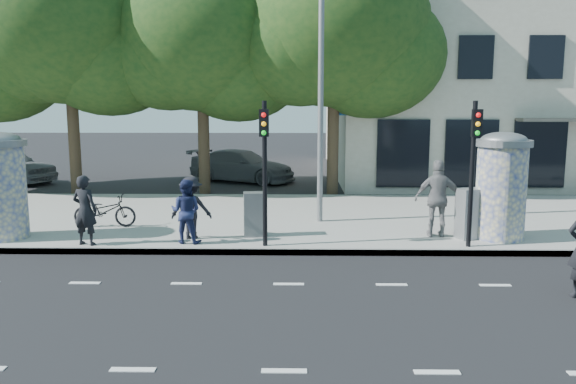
{
  "coord_description": "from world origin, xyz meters",
  "views": [
    {
      "loc": [
        0.17,
        -9.1,
        3.47
      ],
      "look_at": [
        -0.05,
        3.5,
        1.49
      ],
      "focal_mm": 35.0,
      "sensor_mm": 36.0,
      "label": 1
    }
  ],
  "objects_px": {
    "bicycle": "(105,211)",
    "car_left": "(6,166)",
    "traffic_pole_far": "(473,159)",
    "ped_c": "(186,211)",
    "ped_b": "(85,210)",
    "ped_d": "(191,208)",
    "street_lamp": "(321,55)",
    "cabinet_right": "(470,214)",
    "ad_column_left": "(0,183)",
    "cabinet_left": "(255,214)",
    "traffic_pole_near": "(265,158)",
    "car_right": "(242,166)",
    "ad_column_right": "(501,183)",
    "ped_e": "(438,198)"
  },
  "relations": [
    {
      "from": "bicycle",
      "to": "car_left",
      "type": "bearing_deg",
      "value": 36.38
    },
    {
      "from": "traffic_pole_far",
      "to": "ped_c",
      "type": "relative_size",
      "value": 2.19
    },
    {
      "from": "ped_b",
      "to": "ped_d",
      "type": "xyz_separation_m",
      "value": [
        2.39,
        0.7,
        -0.07
      ]
    },
    {
      "from": "bicycle",
      "to": "ped_b",
      "type": "bearing_deg",
      "value": -175.92
    },
    {
      "from": "street_lamp",
      "to": "ped_d",
      "type": "xyz_separation_m",
      "value": [
        -3.28,
        -2.08,
        -3.87
      ]
    },
    {
      "from": "ped_c",
      "to": "cabinet_right",
      "type": "distance_m",
      "value": 7.0
    },
    {
      "from": "street_lamp",
      "to": "ped_b",
      "type": "bearing_deg",
      "value": -153.85
    },
    {
      "from": "ad_column_left",
      "to": "bicycle",
      "type": "height_order",
      "value": "ad_column_left"
    },
    {
      "from": "traffic_pole_far",
      "to": "cabinet_left",
      "type": "distance_m",
      "value": 5.44
    },
    {
      "from": "traffic_pole_near",
      "to": "car_right",
      "type": "bearing_deg",
      "value": 98.11
    },
    {
      "from": "traffic_pole_near",
      "to": "cabinet_right",
      "type": "bearing_deg",
      "value": 9.81
    },
    {
      "from": "ad_column_right",
      "to": "ped_d",
      "type": "distance_m",
      "value": 7.71
    },
    {
      "from": "traffic_pole_far",
      "to": "ad_column_right",
      "type": "bearing_deg",
      "value": 42.21
    },
    {
      "from": "ad_column_right",
      "to": "ped_b",
      "type": "height_order",
      "value": "ad_column_right"
    },
    {
      "from": "ped_b",
      "to": "ped_e",
      "type": "height_order",
      "value": "ped_e"
    },
    {
      "from": "traffic_pole_near",
      "to": "ped_e",
      "type": "xyz_separation_m",
      "value": [
        4.3,
        1.06,
        -1.1
      ]
    },
    {
      "from": "ad_column_left",
      "to": "car_left",
      "type": "bearing_deg",
      "value": 117.14
    },
    {
      "from": "bicycle",
      "to": "cabinet_left",
      "type": "xyz_separation_m",
      "value": [
        4.18,
        -1.02,
        0.12
      ]
    },
    {
      "from": "ad_column_left",
      "to": "cabinet_right",
      "type": "bearing_deg",
      "value": 0.82
    },
    {
      "from": "ad_column_left",
      "to": "traffic_pole_far",
      "type": "bearing_deg",
      "value": -3.55
    },
    {
      "from": "car_left",
      "to": "ped_c",
      "type": "bearing_deg",
      "value": -117.31
    },
    {
      "from": "traffic_pole_far",
      "to": "car_right",
      "type": "xyz_separation_m",
      "value": [
        -6.56,
        12.31,
        -1.52
      ]
    },
    {
      "from": "traffic_pole_near",
      "to": "ped_c",
      "type": "bearing_deg",
      "value": 171.07
    },
    {
      "from": "ped_d",
      "to": "cabinet_left",
      "type": "distance_m",
      "value": 1.59
    },
    {
      "from": "traffic_pole_far",
      "to": "bicycle",
      "type": "height_order",
      "value": "traffic_pole_far"
    },
    {
      "from": "traffic_pole_far",
      "to": "car_left",
      "type": "height_order",
      "value": "traffic_pole_far"
    },
    {
      "from": "ped_b",
      "to": "ped_e",
      "type": "distance_m",
      "value": 8.63
    },
    {
      "from": "ad_column_left",
      "to": "cabinet_right",
      "type": "height_order",
      "value": "ad_column_left"
    },
    {
      "from": "bicycle",
      "to": "traffic_pole_near",
      "type": "bearing_deg",
      "value": -117.06
    },
    {
      "from": "traffic_pole_far",
      "to": "bicycle",
      "type": "relative_size",
      "value": 2.02
    },
    {
      "from": "car_right",
      "to": "cabinet_left",
      "type": "bearing_deg",
      "value": -148.54
    },
    {
      "from": "traffic_pole_far",
      "to": "street_lamp",
      "type": "bearing_deg",
      "value": 140.12
    },
    {
      "from": "traffic_pole_far",
      "to": "car_right",
      "type": "relative_size",
      "value": 0.69
    },
    {
      "from": "ped_b",
      "to": "ped_c",
      "type": "distance_m",
      "value": 2.36
    },
    {
      "from": "cabinet_right",
      "to": "ped_d",
      "type": "bearing_deg",
      "value": 161.16
    },
    {
      "from": "bicycle",
      "to": "cabinet_right",
      "type": "height_order",
      "value": "cabinet_right"
    },
    {
      "from": "ped_b",
      "to": "cabinet_left",
      "type": "distance_m",
      "value": 4.07
    },
    {
      "from": "car_left",
      "to": "cabinet_right",
      "type": "bearing_deg",
      "value": -101.39
    },
    {
      "from": "street_lamp",
      "to": "car_right",
      "type": "xyz_separation_m",
      "value": [
        -3.16,
        9.47,
        -4.08
      ]
    },
    {
      "from": "street_lamp",
      "to": "cabinet_left",
      "type": "bearing_deg",
      "value": -133.56
    },
    {
      "from": "ped_d",
      "to": "traffic_pole_near",
      "type": "bearing_deg",
      "value": 155.47
    },
    {
      "from": "ad_column_left",
      "to": "car_left",
      "type": "xyz_separation_m",
      "value": [
        -5.53,
        10.78,
        -0.74
      ]
    },
    {
      "from": "traffic_pole_far",
      "to": "ped_b",
      "type": "distance_m",
      "value": 9.15
    },
    {
      "from": "ped_b",
      "to": "cabinet_left",
      "type": "relative_size",
      "value": 1.5
    },
    {
      "from": "traffic_pole_far",
      "to": "ped_e",
      "type": "distance_m",
      "value": 1.61
    },
    {
      "from": "ped_b",
      "to": "cabinet_right",
      "type": "xyz_separation_m",
      "value": [
        9.33,
        0.82,
        -0.21
      ]
    },
    {
      "from": "ad_column_right",
      "to": "traffic_pole_near",
      "type": "xyz_separation_m",
      "value": [
        -5.8,
        -0.91,
        0.69
      ]
    },
    {
      "from": "traffic_pole_near",
      "to": "ped_d",
      "type": "height_order",
      "value": "traffic_pole_near"
    },
    {
      "from": "traffic_pole_near",
      "to": "cabinet_right",
      "type": "distance_m",
      "value": 5.33
    },
    {
      "from": "ped_c",
      "to": "ad_column_right",
      "type": "bearing_deg",
      "value": -166.1
    }
  ]
}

